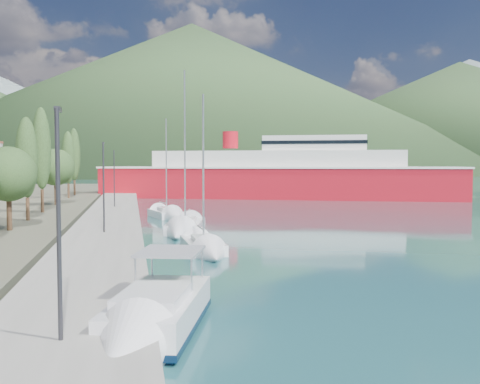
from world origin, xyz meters
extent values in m
plane|color=#1F5055|center=(0.00, 120.00, 0.00)|extent=(1400.00, 1400.00, 0.00)
cube|color=gray|center=(-9.00, 26.00, 0.40)|extent=(5.00, 88.00, 0.80)
cone|color=slate|center=(80.00, 680.00, 90.00)|extent=(760.00, 760.00, 180.00)
cone|color=slate|center=(420.00, 600.00, 70.00)|extent=(640.00, 640.00, 140.00)
cone|color=#304B28|center=(40.00, 400.00, 57.50)|extent=(480.00, 480.00, 115.00)
cone|color=#304B28|center=(260.00, 380.00, 45.00)|extent=(420.00, 420.00, 90.00)
cylinder|color=#47301E|center=(-15.66, 18.88, 1.91)|extent=(0.36, 0.36, 2.43)
sphere|color=#2F4B23|center=(-15.66, 18.88, 4.68)|extent=(3.88, 3.88, 3.88)
cylinder|color=#47301E|center=(-15.66, 25.70, 1.64)|extent=(0.30, 0.30, 1.89)
ellipsoid|color=#2F4B23|center=(-15.66, 25.70, 5.94)|extent=(1.80, 1.80, 6.69)
cylinder|color=#47301E|center=(-15.66, 33.15, 1.82)|extent=(0.30, 0.30, 2.23)
ellipsoid|color=#2F4B23|center=(-15.66, 33.15, 6.89)|extent=(1.80, 1.80, 7.91)
cylinder|color=#47301E|center=(-15.66, 42.64, 2.02)|extent=(0.36, 0.36, 2.64)
sphere|color=#2F4B23|center=(-15.66, 42.64, 5.03)|extent=(4.22, 4.22, 4.22)
cylinder|color=#47301E|center=(-15.66, 55.10, 1.71)|extent=(0.30, 0.30, 2.01)
ellipsoid|color=#2F4B23|center=(-15.66, 55.10, 6.27)|extent=(1.80, 1.80, 7.13)
cylinder|color=#47301E|center=(-15.66, 62.98, 1.81)|extent=(0.30, 0.30, 2.22)
ellipsoid|color=#2F4B23|center=(-15.66, 62.98, 6.85)|extent=(1.80, 1.80, 7.86)
cylinder|color=#2D2D33|center=(-9.00, -6.85, 3.80)|extent=(0.12, 0.12, 6.00)
cube|color=#2D2D33|center=(-9.00, -6.60, 6.80)|extent=(0.15, 0.50, 0.12)
cylinder|color=#2D2D33|center=(-9.00, 15.67, 3.80)|extent=(0.12, 0.12, 6.00)
cube|color=#2D2D33|center=(-9.00, 15.92, 6.80)|extent=(0.15, 0.50, 0.12)
cylinder|color=#2D2D33|center=(-9.00, 37.82, 3.80)|extent=(0.12, 0.12, 6.00)
cube|color=#2D2D33|center=(-9.00, 38.07, 6.80)|extent=(0.15, 0.50, 0.12)
cube|color=black|center=(-6.31, -4.07, -0.05)|extent=(3.70, 6.08, 0.64)
cube|color=silver|center=(-6.31, -4.07, 0.69)|extent=(4.01, 6.43, 1.01)
cube|color=black|center=(-6.31, -4.07, 0.23)|extent=(4.08, 6.52, 0.20)
cube|color=silver|center=(-6.52, -4.77, 1.33)|extent=(2.67, 3.35, 0.37)
cube|color=gray|center=(-5.84, -2.53, 2.33)|extent=(2.72, 2.99, 0.09)
cone|color=silver|center=(-7.41, -7.72, 0.50)|extent=(3.12, 3.49, 2.38)
cube|color=silver|center=(-2.86, 11.61, 0.24)|extent=(2.34, 5.37, 0.85)
cube|color=silver|center=(-2.85, 11.26, 0.80)|extent=(1.37, 2.16, 0.33)
cylinder|color=silver|center=(-2.85, 11.26, 5.14)|extent=(0.12, 0.12, 8.96)
cone|color=silver|center=(-2.75, 8.22, 0.24)|extent=(2.25, 2.55, 2.17)
cube|color=silver|center=(-2.89, 21.75, 0.27)|extent=(4.00, 7.35, 0.98)
cube|color=silver|center=(-2.99, 21.30, 0.93)|extent=(2.09, 3.05, 0.38)
cylinder|color=silver|center=(-2.99, 21.30, 6.78)|extent=(0.12, 0.12, 12.02)
cone|color=silver|center=(-3.88, 17.40, 0.27)|extent=(3.17, 3.73, 2.51)
cube|color=silver|center=(-3.82, 33.01, 0.26)|extent=(3.52, 5.76, 0.92)
cube|color=silver|center=(-3.74, 32.66, 0.87)|extent=(1.86, 2.41, 0.36)
cylinder|color=silver|center=(-3.74, 32.66, 5.32)|extent=(0.12, 0.12, 9.20)
cone|color=silver|center=(-3.04, 29.67, 0.26)|extent=(2.86, 2.98, 2.35)
cube|color=red|center=(15.74, 61.18, 2.12)|extent=(56.32, 31.53, 5.41)
cube|color=silver|center=(15.74, 61.18, 4.83)|extent=(56.81, 32.00, 0.29)
cube|color=silver|center=(15.74, 61.18, 5.99)|extent=(39.46, 23.26, 2.90)
cube|color=silver|center=(21.12, 59.03, 8.60)|extent=(17.23, 12.49, 2.32)
cylinder|color=red|center=(8.56, 64.05, 9.27)|extent=(2.51, 2.51, 2.70)
camera|label=1|loc=(-7.14, -21.19, 5.38)|focal=40.00mm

